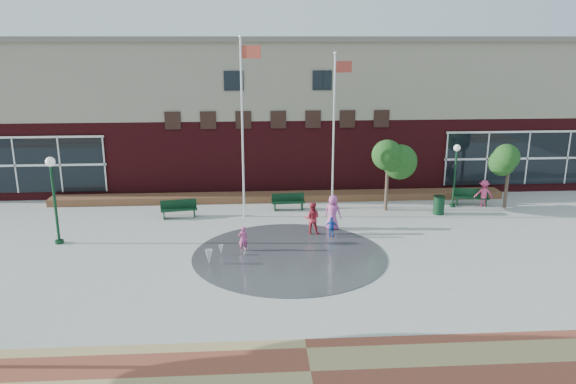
{
  "coord_description": "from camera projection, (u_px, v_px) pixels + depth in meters",
  "views": [
    {
      "loc": [
        -1.55,
        -19.62,
        9.12
      ],
      "look_at": [
        0.0,
        4.0,
        2.6
      ],
      "focal_mm": 35.0,
      "sensor_mm": 36.0,
      "label": 1
    }
  ],
  "objects": [
    {
      "name": "tree_small_right",
      "position": [
        509.0,
        163.0,
        30.33
      ],
      "size": [
        2.06,
        2.06,
        3.52
      ],
      "color": "#443228",
      "rests_on": "ground"
    },
    {
      "name": "flagpole_right",
      "position": [
        335.0,
        123.0,
        29.85
      ],
      "size": [
        1.01,
        0.34,
        8.44
      ],
      "rotation": [
        0.0,
        0.0,
        0.26
      ],
      "color": "white",
      "rests_on": "ground"
    },
    {
      "name": "bench_left",
      "position": [
        179.0,
        212.0,
        29.33
      ],
      "size": [
        1.93,
        0.83,
        0.94
      ],
      "rotation": [
        0.0,
        0.0,
        0.17
      ],
      "color": "#10331C",
      "rests_on": "ground"
    },
    {
      "name": "child_splash",
      "position": [
        243.0,
        239.0,
        24.68
      ],
      "size": [
        0.48,
        0.38,
        1.15
      ],
      "primitive_type": "imported",
      "rotation": [
        0.0,
        0.0,
        3.43
      ],
      "color": "#CC4888",
      "rests_on": "ground"
    },
    {
      "name": "library_building",
      "position": [
        275.0,
        108.0,
        36.98
      ],
      "size": [
        44.4,
        10.4,
        9.2
      ],
      "color": "#490F13",
      "rests_on": "ground"
    },
    {
      "name": "adult_pink",
      "position": [
        333.0,
        213.0,
        27.43
      ],
      "size": [
        1.01,
        0.88,
        1.73
      ],
      "primitive_type": "imported",
      "rotation": [
        0.0,
        0.0,
        2.66
      ],
      "color": "#BF4F9A",
      "rests_on": "ground"
    },
    {
      "name": "lamp_right",
      "position": [
        455.0,
        169.0,
        30.74
      ],
      "size": [
        0.37,
        0.37,
        3.54
      ],
      "color": "#10331C",
      "rests_on": "ground"
    },
    {
      "name": "water_jet_a",
      "position": [
        209.0,
        265.0,
        23.35
      ],
      "size": [
        0.32,
        0.32,
        0.62
      ],
      "primitive_type": "cone",
      "rotation": [
        3.14,
        0.0,
        0.0
      ],
      "color": "white",
      "rests_on": "ground"
    },
    {
      "name": "water_jet_b",
      "position": [
        221.0,
        256.0,
        24.31
      ],
      "size": [
        0.2,
        0.2,
        0.46
      ],
      "primitive_type": "cone",
      "rotation": [
        3.14,
        0.0,
        0.0
      ],
      "color": "white",
      "rests_on": "ground"
    },
    {
      "name": "flower_bed",
      "position": [
        279.0,
        200.0,
        32.56
      ],
      "size": [
        26.0,
        1.2,
        0.4
      ],
      "primitive_type": "cube",
      "color": "#A9272D",
      "rests_on": "ground"
    },
    {
      "name": "bench_right",
      "position": [
        471.0,
        200.0,
        31.52
      ],
      "size": [
        1.94,
        0.93,
        0.94
      ],
      "rotation": [
        0.0,
        0.0,
        -0.23
      ],
      "color": "#10331C",
      "rests_on": "ground"
    },
    {
      "name": "adult_red",
      "position": [
        312.0,
        218.0,
        26.79
      ],
      "size": [
        0.87,
        0.74,
        1.58
      ],
      "primitive_type": "imported",
      "rotation": [
        0.0,
        0.0,
        2.94
      ],
      "color": "#B02837",
      "rests_on": "ground"
    },
    {
      "name": "flagpole_left",
      "position": [
        243.0,
        119.0,
        28.19
      ],
      "size": [
        1.07,
        0.33,
        9.26
      ],
      "rotation": [
        0.0,
        0.0,
        -0.23
      ],
      "color": "white",
      "rests_on": "ground"
    },
    {
      "name": "lamp_left",
      "position": [
        54.0,
        191.0,
        25.07
      ],
      "size": [
        0.43,
        0.43,
        4.06
      ],
      "color": "#10331C",
      "rests_on": "ground"
    },
    {
      "name": "ground",
      "position": [
        295.0,
        285.0,
        21.4
      ],
      "size": [
        120.0,
        120.0,
        0.0
      ],
      "primitive_type": "plane",
      "color": "#666056",
      "rests_on": "ground"
    },
    {
      "name": "splash_pad",
      "position": [
        290.0,
        256.0,
        24.28
      ],
      "size": [
        8.4,
        8.4,
        0.01
      ],
      "primitive_type": "cylinder",
      "color": "#383A3D",
      "rests_on": "ground"
    },
    {
      "name": "child_blue",
      "position": [
        332.0,
        227.0,
        26.38
      ],
      "size": [
        0.65,
        0.42,
        1.02
      ],
      "primitive_type": "imported",
      "rotation": [
        0.0,
        0.0,
        2.84
      ],
      "color": "blue",
      "rests_on": "ground"
    },
    {
      "name": "plaza_concrete",
      "position": [
        288.0,
        248.0,
        25.24
      ],
      "size": [
        46.0,
        18.0,
        0.01
      ],
      "primitive_type": "cube",
      "color": "#A8A8A0",
      "rests_on": "ground"
    },
    {
      "name": "bench_mid",
      "position": [
        288.0,
        205.0,
        30.68
      ],
      "size": [
        1.83,
        0.62,
        0.9
      ],
      "rotation": [
        0.0,
        0.0,
        0.07
      ],
      "color": "#10331C",
      "rests_on": "ground"
    },
    {
      "name": "person_bench",
      "position": [
        484.0,
        194.0,
        31.19
      ],
      "size": [
        1.08,
        0.77,
        1.52
      ],
      "primitive_type": "imported",
      "rotation": [
        0.0,
        0.0,
        2.91
      ],
      "color": "#EE437B",
      "rests_on": "ground"
    },
    {
      "name": "trash_can",
      "position": [
        439.0,
        205.0,
        29.88
      ],
      "size": [
        0.62,
        0.62,
        1.01
      ],
      "color": "#10331C",
      "rests_on": "ground"
    },
    {
      "name": "tree_mid",
      "position": [
        388.0,
        153.0,
        29.85
      ],
      "size": [
        2.6,
        2.6,
        4.39
      ],
      "color": "#443228",
      "rests_on": "ground"
    }
  ]
}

